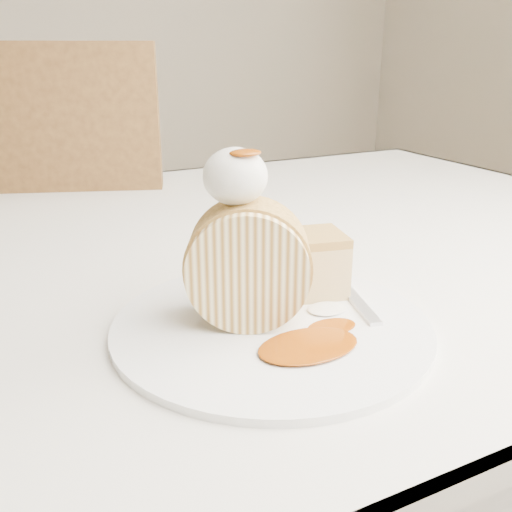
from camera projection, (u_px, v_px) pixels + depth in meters
name	position (u px, v px, depth m)	size (l,w,h in m)	color
table	(193.00, 312.00, 0.73)	(1.40, 0.90, 0.75)	silver
chair_far	(53.00, 266.00, 1.15)	(0.60, 0.60, 0.99)	brown
plate	(271.00, 326.00, 0.50)	(0.28, 0.28, 0.01)	white
roulade_slice	(248.00, 265.00, 0.48)	(0.10, 0.10, 0.06)	beige
cake_chunk	(310.00, 267.00, 0.55)	(0.06, 0.06, 0.05)	tan
whipped_cream	(235.00, 176.00, 0.46)	(0.05, 0.05, 0.05)	white
caramel_drizzle	(245.00, 145.00, 0.44)	(0.03, 0.02, 0.01)	#893805
caramel_pool	(308.00, 345.00, 0.45)	(0.09, 0.06, 0.00)	#893805
fork	(353.00, 296.00, 0.54)	(0.02, 0.16, 0.00)	silver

